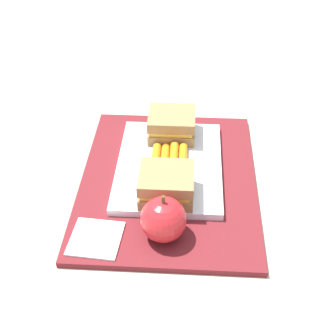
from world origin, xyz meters
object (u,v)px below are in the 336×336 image
object	(u,v)px
food_tray	(169,166)
paper_napkin	(96,238)
sandwich_half_left	(172,125)
carrot_sticks_bundle	(169,159)
apple	(166,219)
sandwich_half_right	(166,184)

from	to	relation	value
food_tray	paper_napkin	world-z (taller)	food_tray
food_tray	sandwich_half_left	distance (m)	0.08
carrot_sticks_bundle	sandwich_half_left	bearing A→B (deg)	179.76
sandwich_half_left	carrot_sticks_bundle	xyz separation A→B (m)	(0.08, -0.00, -0.01)
sandwich_half_left	paper_napkin	world-z (taller)	sandwich_half_left
food_tray	apple	world-z (taller)	apple
apple	sandwich_half_right	bearing A→B (deg)	-177.39
sandwich_half_right	carrot_sticks_bundle	size ratio (longest dim) A/B	1.01
apple	paper_napkin	world-z (taller)	apple
sandwich_half_right	carrot_sticks_bundle	distance (m)	0.08
apple	carrot_sticks_bundle	bearing A→B (deg)	-178.64
sandwich_half_left	paper_napkin	size ratio (longest dim) A/B	1.14
apple	paper_napkin	distance (m)	0.10
carrot_sticks_bundle	paper_napkin	distance (m)	0.19
sandwich_half_right	paper_napkin	xyz separation A→B (m)	(0.08, -0.09, -0.03)
sandwich_half_right	apple	size ratio (longest dim) A/B	1.06
food_tray	sandwich_half_right	xyz separation A→B (m)	(0.08, 0.00, 0.03)
food_tray	sandwich_half_left	world-z (taller)	sandwich_half_left
paper_napkin	carrot_sticks_bundle	bearing A→B (deg)	149.67
sandwich_half_right	carrot_sticks_bundle	bearing A→B (deg)	-179.76
sandwich_half_left	food_tray	bearing A→B (deg)	0.00
carrot_sticks_bundle	paper_napkin	xyz separation A→B (m)	(0.16, -0.09, -0.02)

